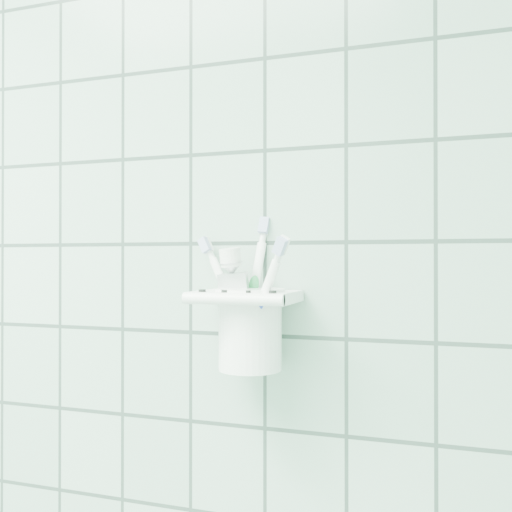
{
  "coord_description": "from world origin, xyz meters",
  "views": [
    {
      "loc": [
        0.87,
        0.49,
        1.35
      ],
      "look_at": [
        0.66,
        1.1,
        1.35
      ],
      "focal_mm": 40.0,
      "sensor_mm": 36.0,
      "label": 1
    }
  ],
  "objects_px": {
    "toothbrush_pink": "(256,290)",
    "toothpaste_tube": "(242,295)",
    "toothbrush_orange": "(240,289)",
    "toothbrush_blue": "(241,285)",
    "cup": "(250,326)",
    "holder_bracket": "(246,298)"
  },
  "relations": [
    {
      "from": "toothbrush_pink",
      "to": "toothpaste_tube",
      "type": "distance_m",
      "value": 0.03
    },
    {
      "from": "toothbrush_orange",
      "to": "toothpaste_tube",
      "type": "height_order",
      "value": "toothbrush_orange"
    },
    {
      "from": "toothbrush_pink",
      "to": "toothbrush_blue",
      "type": "relative_size",
      "value": 0.92
    },
    {
      "from": "toothbrush_pink",
      "to": "toothbrush_orange",
      "type": "xyz_separation_m",
      "value": [
        -0.02,
        0.0,
        -0.0
      ]
    },
    {
      "from": "cup",
      "to": "toothbrush_blue",
      "type": "height_order",
      "value": "toothbrush_blue"
    },
    {
      "from": "toothpaste_tube",
      "to": "toothbrush_blue",
      "type": "bearing_deg",
      "value": -75.71
    },
    {
      "from": "cup",
      "to": "toothbrush_pink",
      "type": "distance_m",
      "value": 0.05
    },
    {
      "from": "holder_bracket",
      "to": "toothpaste_tube",
      "type": "distance_m",
      "value": 0.02
    },
    {
      "from": "holder_bracket",
      "to": "toothpaste_tube",
      "type": "bearing_deg",
      "value": 127.02
    },
    {
      "from": "cup",
      "to": "toothbrush_pink",
      "type": "height_order",
      "value": "toothbrush_pink"
    },
    {
      "from": "holder_bracket",
      "to": "toothpaste_tube",
      "type": "relative_size",
      "value": 0.84
    },
    {
      "from": "toothbrush_blue",
      "to": "toothpaste_tube",
      "type": "bearing_deg",
      "value": 106.37
    },
    {
      "from": "toothbrush_blue",
      "to": "toothbrush_orange",
      "type": "distance_m",
      "value": 0.01
    },
    {
      "from": "toothpaste_tube",
      "to": "toothbrush_pink",
      "type": "bearing_deg",
      "value": -31.4
    },
    {
      "from": "holder_bracket",
      "to": "cup",
      "type": "bearing_deg",
      "value": 47.2
    },
    {
      "from": "holder_bracket",
      "to": "toothbrush_pink",
      "type": "xyz_separation_m",
      "value": [
        0.01,
        0.0,
        0.01
      ]
    },
    {
      "from": "cup",
      "to": "toothpaste_tube",
      "type": "xyz_separation_m",
      "value": [
        -0.02,
        0.01,
        0.04
      ]
    },
    {
      "from": "toothbrush_pink",
      "to": "toothpaste_tube",
      "type": "height_order",
      "value": "toothbrush_pink"
    },
    {
      "from": "toothbrush_orange",
      "to": "holder_bracket",
      "type": "bearing_deg",
      "value": -17.08
    },
    {
      "from": "cup",
      "to": "toothbrush_pink",
      "type": "xyz_separation_m",
      "value": [
        0.01,
        -0.0,
        0.05
      ]
    },
    {
      "from": "cup",
      "to": "toothpaste_tube",
      "type": "distance_m",
      "value": 0.04
    },
    {
      "from": "toothbrush_blue",
      "to": "holder_bracket",
      "type": "bearing_deg",
      "value": 22.83
    }
  ]
}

